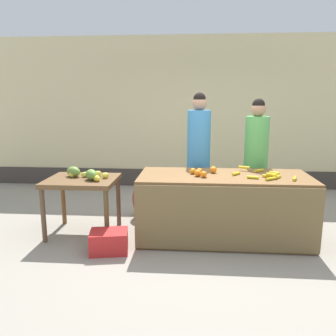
{
  "coord_description": "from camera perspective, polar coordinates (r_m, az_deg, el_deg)",
  "views": [
    {
      "loc": [
        -0.07,
        -4.23,
        1.78
      ],
      "look_at": [
        -0.42,
        0.15,
        0.89
      ],
      "focal_mm": 35.96,
      "sensor_mm": 36.0,
      "label": 1
    }
  ],
  "objects": [
    {
      "name": "fruit_stall_counter",
      "position": [
        4.44,
        9.37,
        -6.54
      ],
      "size": [
        2.17,
        0.94,
        0.84
      ],
      "color": "brown",
      "rests_on": "ground"
    },
    {
      "name": "ground_plane",
      "position": [
        4.59,
        5.14,
        -11.46
      ],
      "size": [
        24.0,
        24.0,
        0.0
      ],
      "primitive_type": "plane",
      "color": "gray"
    },
    {
      "name": "side_table_wooden",
      "position": [
        4.61,
        -14.35,
        -2.99
      ],
      "size": [
        0.91,
        0.76,
        0.76
      ],
      "color": "brown",
      "rests_on": "ground"
    },
    {
      "name": "produce_crate",
      "position": [
        4.15,
        -9.96,
        -12.18
      ],
      "size": [
        0.49,
        0.39,
        0.26
      ],
      "primitive_type": "cube",
      "rotation": [
        0.0,
        0.0,
        0.18
      ],
      "color": "red",
      "rests_on": "ground"
    },
    {
      "name": "vendor_woman_blue_shirt",
      "position": [
        5.0,
        5.19,
        1.89
      ],
      "size": [
        0.34,
        0.34,
        1.89
      ],
      "color": "#33333D",
      "rests_on": "ground"
    },
    {
      "name": "vendor_woman_green_shirt",
      "position": [
        5.09,
        14.63,
        1.22
      ],
      "size": [
        0.34,
        0.34,
        1.8
      ],
      "color": "#33333D",
      "rests_on": "ground"
    },
    {
      "name": "market_wall_back",
      "position": [
        6.97,
        5.13,
        8.95
      ],
      "size": [
        9.56,
        0.23,
        3.03
      ],
      "color": "beige",
      "rests_on": "ground"
    },
    {
      "name": "banana_bunch_pile",
      "position": [
        4.36,
        16.05,
        -1.08
      ],
      "size": [
        0.77,
        0.62,
        0.07
      ],
      "color": "gold",
      "rests_on": "fruit_stall_counter"
    },
    {
      "name": "produce_sack",
      "position": [
        5.23,
        -4.2,
        -5.23
      ],
      "size": [
        0.46,
        0.47,
        0.57
      ],
      "primitive_type": "ellipsoid",
      "rotation": [
        0.0,
        0.0,
        0.85
      ],
      "color": "maroon",
      "rests_on": "ground"
    },
    {
      "name": "orange_pile",
      "position": [
        4.3,
        5.81,
        -0.65
      ],
      "size": [
        0.35,
        0.36,
        0.09
      ],
      "color": "orange",
      "rests_on": "fruit_stall_counter"
    },
    {
      "name": "mango_papaya_pile",
      "position": [
        4.57,
        -13.95,
        -0.94
      ],
      "size": [
        0.64,
        0.42,
        0.14
      ],
      "color": "yellow",
      "rests_on": "side_table_wooden"
    }
  ]
}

